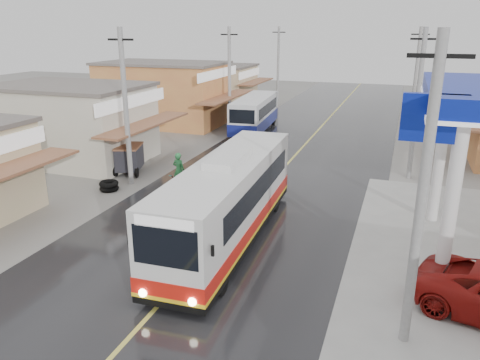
% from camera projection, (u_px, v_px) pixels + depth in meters
% --- Properties ---
extents(ground, '(120.00, 120.00, 0.00)m').
position_uv_depth(ground, '(170.00, 293.00, 14.77)').
color(ground, slate).
rests_on(ground, ground).
extents(road, '(12.00, 90.00, 0.02)m').
position_uv_depth(road, '(286.00, 166.00, 28.21)').
color(road, black).
rests_on(road, ground).
extents(centre_line, '(0.15, 90.00, 0.01)m').
position_uv_depth(centre_line, '(286.00, 165.00, 28.20)').
color(centre_line, '#D8CC4C').
rests_on(centre_line, road).
extents(shopfronts_left, '(11.00, 44.00, 5.20)m').
position_uv_depth(shopfronts_left, '(127.00, 139.00, 35.00)').
color(shopfronts_left, tan).
rests_on(shopfronts_left, ground).
extents(utility_poles_left, '(1.60, 50.00, 8.00)m').
position_uv_depth(utility_poles_left, '(188.00, 152.00, 31.31)').
color(utility_poles_left, gray).
rests_on(utility_poles_left, ground).
extents(utility_poles_right, '(1.60, 36.00, 8.00)m').
position_uv_depth(utility_poles_right, '(408.00, 178.00, 26.00)').
color(utility_poles_right, gray).
rests_on(utility_poles_right, ground).
extents(coach_bus, '(2.85, 11.14, 3.45)m').
position_uv_depth(coach_bus, '(229.00, 200.00, 17.99)').
color(coach_bus, silver).
rests_on(coach_bus, road).
extents(second_bus, '(2.87, 8.32, 2.71)m').
position_uv_depth(second_bus, '(255.00, 113.00, 36.96)').
color(second_bus, silver).
rests_on(second_bus, road).
extents(cyclist, '(0.94, 2.08, 2.16)m').
position_uv_depth(cyclist, '(181.00, 180.00, 23.33)').
color(cyclist, black).
rests_on(cyclist, ground).
extents(tricycle_near, '(1.97, 2.27, 1.62)m').
position_uv_depth(tricycle_near, '(129.00, 157.00, 26.56)').
color(tricycle_near, '#26262D').
rests_on(tricycle_near, ground).
extents(tyre_stack, '(0.97, 0.97, 0.50)m').
position_uv_depth(tyre_stack, '(109.00, 186.00, 23.91)').
color(tyre_stack, black).
rests_on(tyre_stack, ground).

